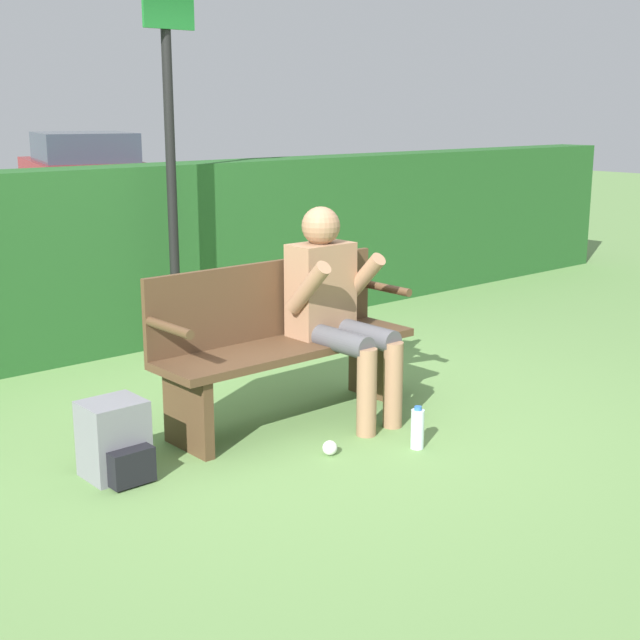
% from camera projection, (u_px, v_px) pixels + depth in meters
% --- Properties ---
extents(ground_plane, '(40.00, 40.00, 0.00)m').
position_uv_depth(ground_plane, '(289.00, 421.00, 5.15)').
color(ground_plane, '#668E4C').
extents(hedge_back, '(12.00, 0.43, 1.35)m').
position_uv_depth(hedge_back, '(108.00, 260.00, 6.53)').
color(hedge_back, '#235623').
rests_on(hedge_back, ground).
extents(park_bench, '(1.60, 0.44, 0.91)m').
position_uv_depth(park_bench, '(281.00, 341.00, 5.09)').
color(park_bench, '#513823').
rests_on(park_bench, ground).
extents(person_seated, '(0.51, 0.67, 1.21)m').
position_uv_depth(person_seated, '(335.00, 303.00, 5.11)').
color(person_seated, '#997051').
rests_on(person_seated, ground).
extents(backpack, '(0.29, 0.34, 0.38)m').
position_uv_depth(backpack, '(116.00, 441.00, 4.33)').
color(backpack, slate).
rests_on(backpack, ground).
extents(water_bottle, '(0.07, 0.07, 0.23)m').
position_uv_depth(water_bottle, '(417.00, 429.00, 4.71)').
color(water_bottle, silver).
rests_on(water_bottle, ground).
extents(signpost, '(0.39, 0.09, 2.55)m').
position_uv_depth(signpost, '(171.00, 157.00, 6.23)').
color(signpost, black).
rests_on(signpost, ground).
extents(parked_car, '(2.91, 4.61, 1.34)m').
position_uv_depth(parked_car, '(85.00, 172.00, 16.10)').
color(parked_car, maroon).
rests_on(parked_car, ground).
extents(litter_crumple, '(0.08, 0.08, 0.08)m').
position_uv_depth(litter_crumple, '(330.00, 448.00, 4.63)').
color(litter_crumple, silver).
rests_on(litter_crumple, ground).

